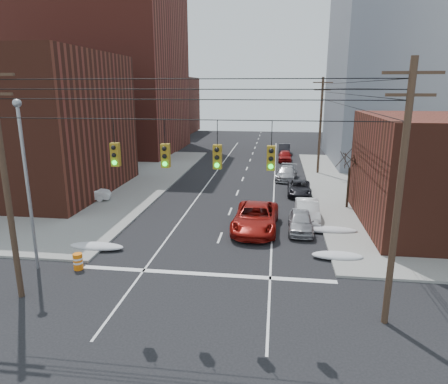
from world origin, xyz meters
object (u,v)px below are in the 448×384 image
(parked_car_e, at_px, (285,156))
(parked_car_f, at_px, (284,149))
(parked_car_d, at_px, (287,173))
(parked_car_c, at_px, (299,188))
(construction_barrel, at_px, (78,261))
(parked_car_a, at_px, (301,221))
(parked_car_b, at_px, (307,211))
(lot_car_d, at_px, (97,169))
(red_pickup, at_px, (256,218))
(lot_car_a, at_px, (88,193))
(lot_car_c, at_px, (56,180))
(lot_car_b, at_px, (100,174))

(parked_car_e, relative_size, parked_car_f, 0.93)
(parked_car_d, bearing_deg, parked_car_e, 97.88)
(parked_car_c, relative_size, parked_car_e, 1.06)
(parked_car_e, bearing_deg, construction_barrel, -107.64)
(parked_car_e, bearing_deg, parked_car_f, 90.99)
(parked_car_a, relative_size, construction_barrel, 4.66)
(parked_car_b, distance_m, lot_car_d, 26.12)
(parked_car_a, relative_size, parked_car_b, 0.91)
(red_pickup, relative_size, lot_car_d, 1.58)
(parked_car_d, distance_m, lot_car_a, 20.97)
(parked_car_b, relative_size, parked_car_d, 0.94)
(parked_car_d, distance_m, parked_car_e, 11.27)
(lot_car_c, xyz_separation_m, lot_car_d, (1.73, 5.81, -0.01))
(lot_car_a, relative_size, lot_car_b, 0.83)
(lot_car_a, bearing_deg, parked_car_d, -71.83)
(parked_car_e, xyz_separation_m, lot_car_c, (-23.19, -18.19, 0.11))
(parked_car_e, bearing_deg, parked_car_c, -85.57)
(parked_car_b, xyz_separation_m, parked_car_c, (-0.23, 7.64, -0.14))
(parked_car_e, distance_m, parked_car_f, 6.04)
(parked_car_a, relative_size, parked_car_e, 0.98)
(parked_car_d, xyz_separation_m, construction_barrel, (-11.97, -24.25, -0.26))
(lot_car_a, distance_m, construction_barrel, 14.13)
(parked_car_a, xyz_separation_m, lot_car_b, (-20.70, 12.90, 0.07))
(lot_car_a, bearing_deg, lot_car_b, 2.53)
(lot_car_c, bearing_deg, parked_car_b, -125.22)
(parked_car_e, height_order, lot_car_b, parked_car_e)
(parked_car_c, height_order, lot_car_a, lot_car_a)
(parked_car_e, distance_m, lot_car_a, 28.67)
(lot_car_c, relative_size, lot_car_d, 1.19)
(lot_car_d, bearing_deg, construction_barrel, 177.29)
(parked_car_e, height_order, lot_car_c, lot_car_c)
(lot_car_d, relative_size, construction_barrel, 4.45)
(lot_car_b, bearing_deg, parked_car_e, -32.18)
(parked_car_e, relative_size, construction_barrel, 4.75)
(parked_car_b, bearing_deg, lot_car_b, 154.02)
(parked_car_e, bearing_deg, parked_car_b, -86.10)
(parked_car_c, distance_m, lot_car_c, 24.26)
(parked_car_a, xyz_separation_m, parked_car_e, (-0.67, 27.70, 0.01))
(lot_car_b, bearing_deg, parked_car_a, -100.55)
(parked_car_c, bearing_deg, construction_barrel, -124.65)
(parked_car_c, xyz_separation_m, parked_car_e, (-1.06, 17.60, 0.11))
(parked_car_a, bearing_deg, parked_car_d, 93.79)
(parked_car_e, bearing_deg, lot_car_c, -140.90)
(parked_car_b, bearing_deg, parked_car_f, 92.46)
(parked_car_b, distance_m, lot_car_a, 19.12)
(lot_car_b, bearing_deg, parked_car_f, -22.50)
(parked_car_a, relative_size, parked_car_c, 0.93)
(lot_car_b, bearing_deg, construction_barrel, -137.37)
(parked_car_b, distance_m, parked_car_d, 14.03)
(red_pickup, height_order, lot_car_b, red_pickup)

